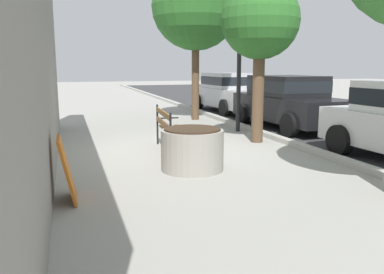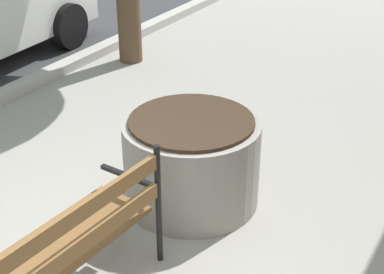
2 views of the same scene
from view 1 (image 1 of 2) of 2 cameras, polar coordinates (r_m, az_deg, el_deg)
ground_plane at (r=8.88m, az=-3.32°, el=-1.93°), size 80.00×80.00×0.00m
curb_stone at (r=9.96m, az=13.08°, el=-0.51°), size 60.00×0.20×0.12m
building_wall_behind at (r=6.94m, az=-21.87°, el=10.17°), size 12.00×0.50×3.89m
park_bench at (r=8.71m, az=-3.06°, el=1.47°), size 1.83×0.66×0.95m
concrete_planter at (r=7.17m, az=-0.00°, el=-1.77°), size 1.12×1.12×0.76m
street_tree_near_bench at (r=14.00m, az=0.51°, el=18.12°), size 2.94×2.94×5.28m
street_tree_down_street at (r=9.86m, az=9.69°, el=15.88°), size 1.85×1.85×3.84m
parked_car_silver at (r=16.39m, az=5.37°, el=6.54°), size 4.18×2.08×1.56m
parked_car_black at (r=12.34m, az=13.56°, el=5.14°), size 4.18×2.08×1.56m
lamp_post at (r=11.42m, az=6.79°, el=13.56°), size 0.32×0.32×3.90m
leaning_signboard at (r=5.78m, az=-17.40°, el=-4.39°), size 0.70×0.23×0.89m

